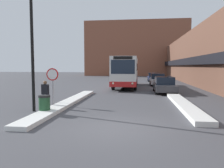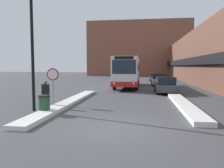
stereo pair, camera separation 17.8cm
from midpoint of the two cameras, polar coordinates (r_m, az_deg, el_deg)
The scene contains 13 objects.
ground_plane at distance 8.71m, azimuth 0.14°, elevation -11.46°, with size 160.00×160.00×0.00m, color #47474C.
building_row_right at distance 33.54m, azimuth 22.78°, elevation 6.25°, with size 5.50×60.00×7.15m.
building_backdrop_far at distance 58.48m, azimuth 6.23°, elevation 9.02°, with size 26.00×8.00×13.82m.
snow_bank_left at distance 14.27m, azimuth -11.87°, elevation -4.81°, with size 0.90×11.85×0.19m.
snow_bank_right at distance 13.70m, azimuth 17.98°, elevation -5.25°, with size 0.90×8.82×0.23m.
city_bus at distance 25.45m, azimuth 3.54°, elevation 3.34°, with size 2.55×10.63×3.39m.
parked_car_front at distance 20.45m, azimuth 13.26°, elevation -0.19°, with size 1.82×4.49×1.47m.
parked_car_middle at distance 28.26m, azimuth 11.58°, elevation 1.18°, with size 1.83×4.26×1.52m.
parked_car_back at distance 36.02m, azimuth 10.64°, elevation 1.82°, with size 1.79×4.53×1.36m.
stop_sign at distance 13.97m, azimuth -15.63°, elevation 1.41°, with size 0.76×0.08×2.30m.
street_lamp at distance 12.44m, azimuth -19.54°, elevation 13.37°, with size 1.46×0.36×7.14m.
pedestrian at distance 13.45m, azimuth -17.40°, elevation -1.85°, with size 0.51×0.25×1.58m.
trash_bin at distance 11.69m, azimuth -17.66°, elevation -5.12°, with size 0.59×0.59×0.95m.
Camera 1 is at (0.94, -8.32, 2.42)m, focal length 35.00 mm.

